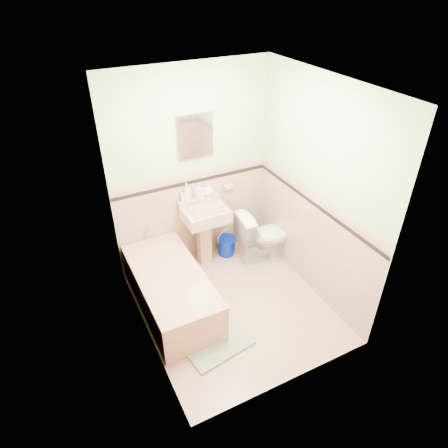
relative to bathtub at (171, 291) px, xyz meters
name	(u,v)px	position (x,y,z in m)	size (l,w,h in m)	color
floor	(234,306)	(0.63, -0.33, -0.23)	(2.20, 2.20, 0.00)	tan
ceiling	(238,86)	(0.63, -0.33, 2.27)	(2.20, 2.20, 0.00)	white
wall_back	(192,172)	(0.63, 0.77, 1.02)	(2.50, 2.50, 0.00)	#F7ECC9
wall_front	(302,282)	(0.63, -1.43, 1.02)	(2.50, 2.50, 0.00)	#F7ECC9
wall_left	(137,242)	(-0.37, -0.33, 1.02)	(2.50, 2.50, 0.00)	#F7ECC9
wall_right	(317,193)	(1.63, -0.33, 1.02)	(2.50, 2.50, 0.00)	#F7ECC9
wainscot_back	(195,218)	(0.63, 0.76, 0.38)	(2.00, 2.00, 0.00)	tan
wainscot_front	(293,337)	(0.63, -1.42, 0.38)	(2.00, 2.00, 0.00)	tan
wainscot_left	(146,295)	(-0.36, -0.33, 0.38)	(2.20, 2.20, 0.00)	tan
wainscot_right	(309,242)	(1.62, -0.33, 0.38)	(2.20, 2.20, 0.00)	tan
accent_back	(193,182)	(0.63, 0.75, 0.90)	(2.00, 2.00, 0.00)	black
accent_front	(299,293)	(0.63, -1.41, 0.90)	(2.00, 2.00, 0.00)	black
accent_left	(140,253)	(-0.35, -0.33, 0.89)	(2.20, 2.20, 0.00)	black
accent_right	(314,204)	(1.61, -0.33, 0.89)	(2.20, 2.20, 0.00)	black
cap_back	(193,174)	(0.63, 0.75, 0.99)	(2.00, 2.00, 0.00)	tan
cap_front	(300,284)	(0.63, -1.41, 0.99)	(2.00, 2.00, 0.00)	tan
cap_left	(139,245)	(-0.35, -0.33, 1.00)	(2.20, 2.20, 0.00)	tan
cap_right	(315,196)	(1.61, -0.33, 1.00)	(2.20, 2.20, 0.00)	tan
bathtub	(171,291)	(0.00, 0.00, 0.00)	(0.70, 1.50, 0.45)	tan
tub_faucet	(148,230)	(0.00, 0.72, 0.41)	(0.04, 0.04, 0.12)	silver
sink	(206,237)	(0.68, 0.53, 0.20)	(0.54, 0.48, 0.85)	tan
sink_faucet	(200,196)	(0.68, 0.67, 0.72)	(0.02, 0.02, 0.10)	silver
medicine_cabinet	(195,136)	(0.68, 0.74, 1.47)	(0.40, 0.04, 0.50)	white
soap_dish	(228,187)	(1.10, 0.73, 0.72)	(0.12, 0.07, 0.04)	tan
soap_bottle_left	(187,192)	(0.53, 0.71, 0.80)	(0.09, 0.09, 0.23)	#B2B2B2
soap_bottle_mid	(199,190)	(0.69, 0.71, 0.78)	(0.09, 0.09, 0.20)	#B2B2B2
soap_bottle_right	(208,190)	(0.81, 0.71, 0.77)	(0.13, 0.13, 0.17)	#B2B2B2
tube	(182,197)	(0.46, 0.71, 0.74)	(0.04, 0.04, 0.12)	white
toilet	(264,236)	(1.40, 0.27, 0.15)	(0.42, 0.73, 0.74)	white
bucket	(226,246)	(1.01, 0.59, -0.09)	(0.26, 0.26, 0.26)	#0118A6
bath_mat	(217,344)	(0.22, -0.74, -0.21)	(0.68, 0.45, 0.03)	gray
shoe	(208,339)	(0.14, -0.67, -0.17)	(0.16, 0.07, 0.06)	#BF1E59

